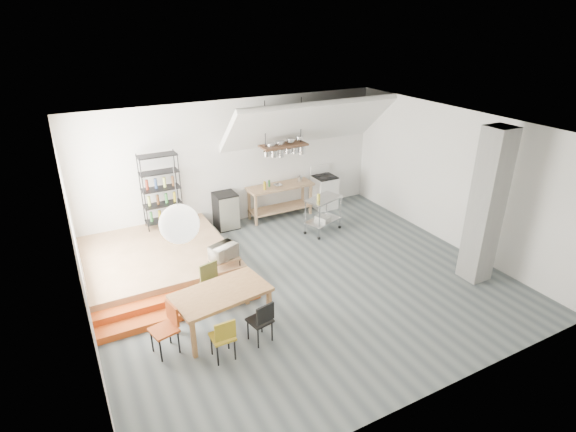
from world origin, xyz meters
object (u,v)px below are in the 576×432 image
dining_table (221,296)px  mini_fridge (226,211)px  stove (324,191)px  rolling_cart (323,210)px

dining_table → mini_fridge: bearing=60.1°
dining_table → stove: bearing=32.1°
mini_fridge → dining_table: bearing=-111.6°
stove → mini_fridge: 2.94m
stove → mini_fridge: (-2.94, 0.04, -0.01)m
mini_fridge → rolling_cart: bearing=-33.5°
stove → rolling_cart: (-0.87, -1.33, 0.11)m
rolling_cart → stove: bearing=37.2°
rolling_cart → mini_fridge: (-2.07, 1.37, -0.12)m
dining_table → mini_fridge: (1.53, 3.85, -0.21)m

